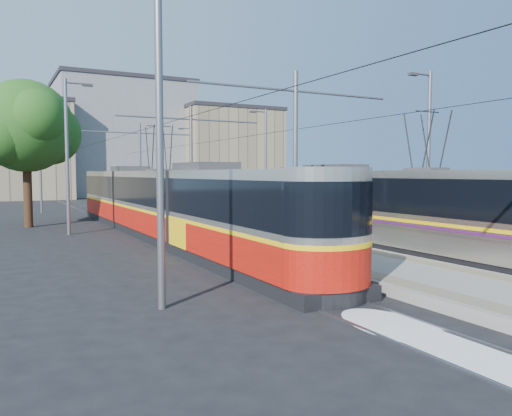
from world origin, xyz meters
TOP-DOWN VIEW (x-y plane):
  - ground at (0.00, 0.00)m, footprint 160.00×160.00m
  - platform at (0.00, 17.00)m, footprint 4.00×50.00m
  - tactile_strip_left at (-1.45, 17.00)m, footprint 0.70×50.00m
  - tactile_strip_right at (1.45, 17.00)m, footprint 0.70×50.00m
  - rails at (0.00, 17.00)m, footprint 8.71×70.00m
  - track_arrow at (-3.60, -3.00)m, footprint 1.20×5.00m
  - tram_left at (-3.60, 14.85)m, footprint 2.43×29.91m
  - tram_right at (3.60, 4.45)m, footprint 2.43×28.44m
  - catenary at (0.00, 14.15)m, footprint 9.20×70.00m
  - street_lamps at (-0.00, 21.00)m, footprint 15.18×38.22m
  - shelter at (0.78, 11.24)m, footprint 1.05×1.29m
  - tree at (-8.76, 23.18)m, footprint 5.94×5.49m
  - building_left at (-10.00, 60.00)m, footprint 16.32×12.24m
  - building_centre at (6.00, 64.00)m, footprint 18.36×14.28m
  - building_right at (20.00, 58.00)m, footprint 14.28×10.20m

SIDE VIEW (x-z plane):
  - ground at x=0.00m, z-range 0.00..0.00m
  - track_arrow at x=-3.60m, z-range 0.00..0.01m
  - rails at x=0.00m, z-range 0.00..0.03m
  - platform at x=0.00m, z-range 0.00..0.30m
  - tactile_strip_left at x=-1.45m, z-range 0.30..0.31m
  - tactile_strip_right at x=1.45m, z-range 0.30..0.31m
  - shelter at x=0.78m, z-range 0.36..2.83m
  - tram_left at x=-3.60m, z-range -1.04..4.46m
  - tram_right at x=3.60m, z-range -0.89..4.61m
  - street_lamps at x=0.00m, z-range 0.18..8.18m
  - catenary at x=0.00m, z-range 1.02..8.02m
  - tree at x=-8.76m, z-range 1.52..10.14m
  - building_left at x=-10.00m, z-range 0.01..12.23m
  - building_right at x=20.00m, z-range 0.01..12.72m
  - building_centre at x=6.00m, z-range 0.01..16.36m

